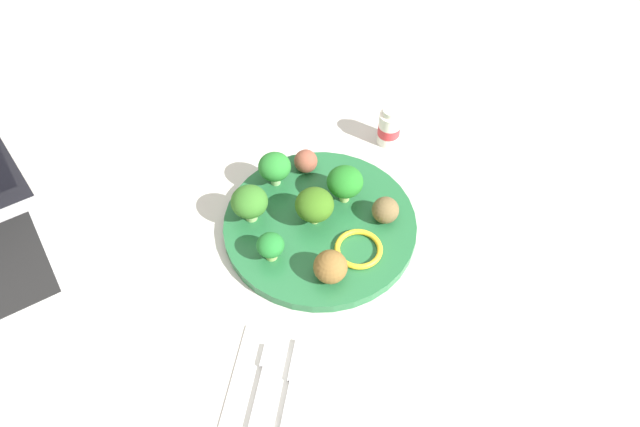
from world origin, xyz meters
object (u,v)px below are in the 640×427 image
plate (320,225)px  broccoli_floret_center (275,167)px  broccoli_floret_back_right (270,246)px  broccoli_floret_front_right (249,202)px  knife (293,390)px  broccoli_floret_back_left (315,204)px  broccoli_floret_far_rim (345,182)px  fork (264,385)px  meatball_back_right (306,161)px  meatball_back_left (330,267)px  meatball_mid_left (385,210)px  pepper_ring_front_right (359,249)px  napkin (277,395)px  yogurt_bottle (389,128)px

plate → broccoli_floret_center: 0.11m
broccoli_floret_back_right → broccoli_floret_front_right: broccoli_floret_front_right is taller
plate → broccoli_floret_center: bearing=57.0°
knife → broccoli_floret_back_left: bearing=9.6°
broccoli_floret_far_rim → fork: bearing=175.3°
knife → meatball_back_right: bearing=13.5°
broccoli_floret_front_right → knife: bearing=-150.1°
broccoli_floret_back_right → broccoli_floret_far_rim: size_ratio=0.72×
meatball_back_left → meatball_back_right: meatball_back_left is taller
broccoli_floret_back_left → meatball_mid_left: (0.03, -0.10, -0.02)m
meatball_mid_left → fork: (-0.28, 0.09, -0.03)m
broccoli_floret_front_right → pepper_ring_front_right: 0.17m
meatball_back_left → pepper_ring_front_right: meatball_back_left is taller
pepper_ring_front_right → broccoli_floret_far_rim: bearing=26.1°
broccoli_floret_back_left → knife: (-0.25, -0.04, -0.05)m
napkin → pepper_ring_front_right: bearing=-12.1°
napkin → knife: bearing=-62.7°
plate → meatball_back_left: 0.10m
broccoli_floret_back_left → fork: broccoli_floret_back_left is taller
pepper_ring_front_right → napkin: 0.23m
knife → fork: bearing=94.5°
broccoli_floret_far_rim → yogurt_bottle: 0.16m
broccoli_floret_back_right → meatball_back_left: size_ratio=0.94×
broccoli_floret_front_right → broccoli_floret_back_right: bearing=-139.3°
yogurt_bottle → broccoli_floret_far_rim: bearing=166.4°
meatball_mid_left → broccoli_floret_front_right: bearing=105.0°
napkin → fork: size_ratio=1.40×
plate → broccoli_floret_far_rim: broccoli_floret_far_rim is taller
meatball_back_left → yogurt_bottle: 0.29m
broccoli_floret_back_right → knife: 0.19m
broccoli_floret_back_right → fork: bearing=-165.1°
broccoli_floret_back_right → broccoli_floret_center: (0.13, 0.04, 0.01)m
broccoli_floret_far_rim → yogurt_bottle: (0.15, -0.04, -0.02)m
broccoli_floret_far_rim → pepper_ring_front_right: (-0.09, -0.04, -0.03)m
broccoli_floret_back_right → meatball_back_right: (0.17, -0.00, -0.01)m
meatball_back_right → pepper_ring_front_right: meatball_back_right is taller
plate → knife: 0.25m
pepper_ring_front_right → broccoli_floret_center: bearing=59.2°
yogurt_bottle → meatball_back_left: bearing=175.6°
broccoli_floret_back_right → broccoli_floret_center: bearing=15.4°
meatball_back_right → yogurt_bottle: (0.11, -0.11, -0.00)m
plate → pepper_ring_front_right: pepper_ring_front_right is taller
napkin → meatball_mid_left: bearing=-13.9°
fork → broccoli_floret_back_right: bearing=14.9°
meatball_back_left → yogurt_bottle: yogurt_bottle is taller
meatball_mid_left → meatball_back_right: (0.06, 0.14, -0.00)m
broccoli_floret_far_rim → fork: broccoli_floret_far_rim is taller
meatball_back_left → pepper_ring_front_right: 0.06m
broccoli_floret_front_right → meatball_mid_left: 0.19m
broccoli_floret_center → knife: size_ratio=0.38×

